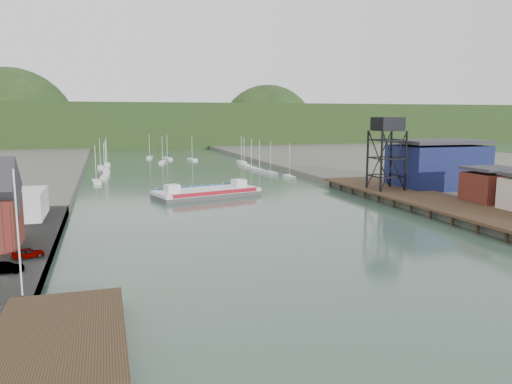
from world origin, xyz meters
TOP-DOWN VIEW (x-y plane):
  - ground at (0.00, 0.00)m, footprint 600.00×600.00m
  - west_stage at (-29.00, 0.00)m, footprint 10.00×18.00m
  - east_pier at (37.00, 45.00)m, footprint 14.00×70.00m
  - flagpole at (-33.00, 10.00)m, footprint 0.16×0.16m
  - lift_tower at (35.00, 58.00)m, footprint 6.50×6.50m
  - blue_shed at (50.00, 60.00)m, footprint 20.50×14.50m
  - marina_sailboats at (0.08, 138.46)m, footprint 57.71×92.65m
  - distant_hills at (-3.98, 301.35)m, footprint 500.00×120.00m
  - chain_ferry at (-2.85, 72.21)m, footprint 25.46×15.55m
  - car_west_a at (-34.23, 23.53)m, footprint 3.83×2.40m
  - car_west_b at (-35.71, 17.76)m, footprint 3.64×1.40m

SIDE VIEW (x-z plane):
  - ground at x=0.00m, z-range 0.00..0.00m
  - marina_sailboats at x=0.08m, z-range -0.10..0.80m
  - west_stage at x=-29.00m, z-range 0.00..1.80m
  - chain_ferry at x=-2.85m, z-range -0.73..2.70m
  - east_pier at x=37.00m, z-range 0.67..3.12m
  - car_west_b at x=-35.71m, z-range 1.60..2.78m
  - car_west_a at x=-34.23m, z-range 1.60..2.82m
  - blue_shed at x=50.00m, z-range 1.41..12.71m
  - flagpole at x=-33.00m, z-range 1.60..13.60m
  - distant_hills at x=-3.98m, z-range -29.62..50.38m
  - lift_tower at x=35.00m, z-range 7.65..23.65m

